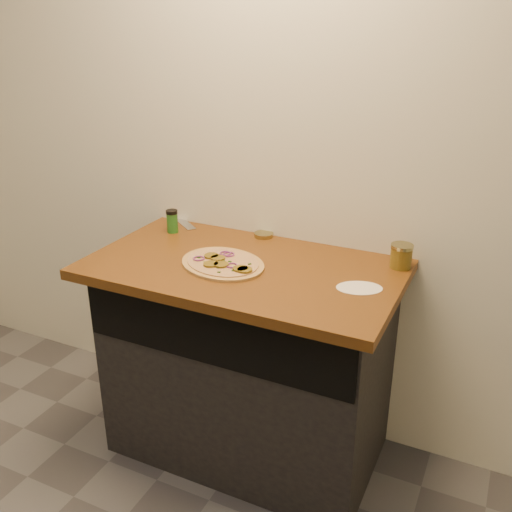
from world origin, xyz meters
The scene contains 8 objects.
cabinet centered at (0.00, 1.45, 0.43)m, with size 1.10×0.60×0.86m, color black.
countertop centered at (0.00, 1.42, 0.88)m, with size 1.20×0.70×0.04m, color brown.
pizza centered at (-0.07, 1.37, 0.91)m, with size 0.45×0.45×0.02m.
chefs_knife centered at (-0.52, 1.77, 0.91)m, with size 0.27×0.21×0.02m.
mason_jar_lid centered at (-0.05, 1.72, 0.91)m, with size 0.08×0.08×0.02m, color #928954.
salsa_jar centered at (0.55, 1.65, 0.95)m, with size 0.08×0.08×0.09m.
spice_shaker centered at (-0.44, 1.60, 0.95)m, with size 0.05×0.05×0.10m.
flour_spill centered at (0.46, 1.40, 0.90)m, with size 0.16×0.16×0.00m, color silver.
Camera 1 is at (0.91, -0.37, 1.78)m, focal length 40.00 mm.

